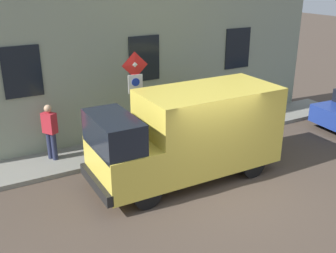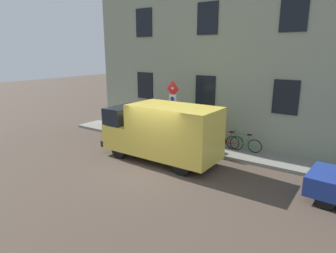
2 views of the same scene
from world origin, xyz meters
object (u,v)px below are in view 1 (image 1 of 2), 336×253
delivery_van (190,133)px  bicycle_red (189,119)px  bicycle_green (209,115)px  pedestrian (50,130)px  bicycle_blue (168,123)px  sign_post_stacked (135,89)px  litter_bin (180,128)px

delivery_van → bicycle_red: (2.82, -1.77, -0.82)m
delivery_van → bicycle_green: (2.82, -2.63, -0.82)m
bicycle_green → pedestrian: size_ratio=1.00×
delivery_van → bicycle_blue: 3.07m
bicycle_green → bicycle_blue: 1.74m
delivery_van → bicycle_red: 3.43m
sign_post_stacked → pedestrian: sign_post_stacked is taller
bicycle_blue → pedestrian: size_ratio=0.99×
bicycle_blue → litter_bin: size_ratio=1.90×
bicycle_red → delivery_van: bearing=55.2°
litter_bin → pedestrian: bearing=80.4°
sign_post_stacked → delivery_van: size_ratio=0.57×
bicycle_blue → litter_bin: (-0.77, -0.03, 0.08)m
pedestrian → litter_bin: pedestrian is taller
bicycle_green → litter_bin: litter_bin is taller
sign_post_stacked → bicycle_green: sign_post_stacked is taller
sign_post_stacked → pedestrian: bearing=71.2°
sign_post_stacked → delivery_van: sign_post_stacked is taller
bicycle_green → bicycle_blue: same height
sign_post_stacked → delivery_van: 2.22m
delivery_van → litter_bin: 2.37m
sign_post_stacked → litter_bin: 2.31m
pedestrian → litter_bin: 4.17m
pedestrian → bicycle_red: bearing=148.6°
sign_post_stacked → bicycle_green: 3.87m
bicycle_green → bicycle_blue: size_ratio=1.00×
delivery_van → bicycle_green: delivery_van is taller
litter_bin → bicycle_green: bearing=-65.7°
bicycle_green → sign_post_stacked: bearing=10.5°
bicycle_green → bicycle_red: 0.87m
delivery_van → bicycle_red: bearing=-122.0°
sign_post_stacked → litter_bin: size_ratio=3.39×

